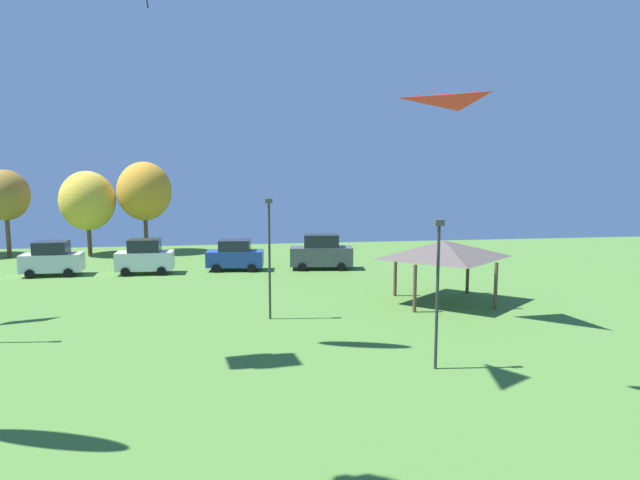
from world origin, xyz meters
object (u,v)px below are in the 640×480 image
(parked_car_second_from_left, at_px, (145,257))
(light_post_2, at_px, (438,285))
(treeline_tree_1, at_px, (5,195))
(treeline_tree_2, at_px, (87,201))
(park_pavilion, at_px, (444,249))
(parked_car_leftmost, at_px, (52,259))
(treeline_tree_3, at_px, (144,191))
(parked_car_third_from_left, at_px, (235,255))
(parked_car_rightmost_in_row, at_px, (321,252))
(kite_flying_5, at_px, (458,135))
(light_post_1, at_px, (269,252))

(parked_car_second_from_left, relative_size, light_post_2, 0.69)
(treeline_tree_1, relative_size, treeline_tree_2, 1.02)
(park_pavilion, distance_m, treeline_tree_1, 37.33)
(parked_car_second_from_left, bearing_deg, light_post_2, -56.60)
(parked_car_leftmost, distance_m, treeline_tree_3, 12.12)
(park_pavilion, bearing_deg, treeline_tree_2, 139.28)
(parked_car_third_from_left, height_order, parked_car_rightmost_in_row, parked_car_rightmost_in_row)
(park_pavilion, bearing_deg, parked_car_second_from_left, 148.46)
(parked_car_rightmost_in_row, height_order, light_post_2, light_post_2)
(parked_car_second_from_left, xyz_separation_m, park_pavilion, (18.34, -11.26, 1.84))
(kite_flying_5, height_order, light_post_2, kite_flying_5)
(parked_car_leftmost, distance_m, treeline_tree_2, 10.27)
(parked_car_third_from_left, height_order, light_post_1, light_post_1)
(kite_flying_5, distance_m, parked_car_second_from_left, 24.14)
(light_post_2, xyz_separation_m, treeline_tree_1, (-26.96, 30.93, 1.97))
(kite_flying_5, distance_m, treeline_tree_3, 31.50)
(parked_car_rightmost_in_row, xyz_separation_m, light_post_1, (-4.62, -13.51, 2.21))
(kite_flying_5, bearing_deg, light_post_1, 176.11)
(parked_car_third_from_left, distance_m, treeline_tree_1, 21.52)
(treeline_tree_1, bearing_deg, parked_car_rightmost_in_row, -19.97)
(treeline_tree_1, height_order, treeline_tree_2, treeline_tree_1)
(parked_car_third_from_left, relative_size, parked_car_rightmost_in_row, 0.89)
(light_post_1, bearing_deg, treeline_tree_3, 112.26)
(parked_car_rightmost_in_row, bearing_deg, light_post_2, -80.26)
(kite_flying_5, distance_m, parked_car_rightmost_in_row, 17.02)
(kite_flying_5, height_order, park_pavilion, kite_flying_5)
(kite_flying_5, xyz_separation_m, parked_car_third_from_left, (-11.36, 14.58, -8.23))
(parked_car_rightmost_in_row, bearing_deg, park_pavilion, -58.17)
(kite_flying_5, height_order, treeline_tree_3, kite_flying_5)
(parked_car_leftmost, distance_m, park_pavilion, 27.40)
(parked_car_second_from_left, distance_m, light_post_1, 15.97)
(park_pavilion, distance_m, treeline_tree_3, 29.52)
(parked_car_leftmost, relative_size, parked_car_rightmost_in_row, 0.85)
(parked_car_third_from_left, height_order, treeline_tree_1, treeline_tree_1)
(parked_car_third_from_left, bearing_deg, light_post_1, -76.30)
(light_post_1, distance_m, light_post_2, 10.07)
(parked_car_second_from_left, height_order, treeline_tree_2, treeline_tree_2)
(kite_flying_5, bearing_deg, parked_car_second_from_left, 141.62)
(treeline_tree_3, bearing_deg, light_post_1, -67.74)
(light_post_1, bearing_deg, treeline_tree_2, 121.89)
(light_post_2, distance_m, treeline_tree_3, 35.76)
(light_post_1, height_order, treeline_tree_1, treeline_tree_1)
(treeline_tree_1, bearing_deg, park_pavilion, -33.58)
(parked_car_rightmost_in_row, xyz_separation_m, park_pavilion, (5.43, -11.30, 1.78))
(parked_car_third_from_left, relative_size, treeline_tree_3, 0.53)
(parked_car_second_from_left, bearing_deg, parked_car_third_from_left, 4.07)
(parked_car_rightmost_in_row, xyz_separation_m, treeline_tree_2, (-19.15, 9.86, 3.44))
(parked_car_leftmost, bearing_deg, kite_flying_5, -32.54)
(parked_car_rightmost_in_row, height_order, treeline_tree_1, treeline_tree_1)
(treeline_tree_1, bearing_deg, kite_flying_5, -37.55)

